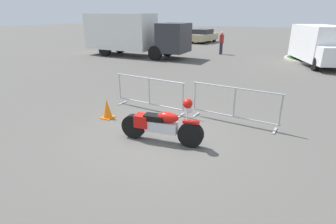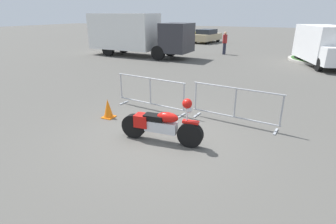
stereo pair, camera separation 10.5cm
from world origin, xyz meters
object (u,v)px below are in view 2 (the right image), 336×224
motorcycle (161,125)px  traffic_cone (108,109)px  crowd_barrier_near (150,93)px  box_truck (134,33)px  parked_car_yellow (184,35)px  crowd_barrier_far (235,105)px  parked_car_black (162,34)px  pedestrian (225,42)px  delivery_van (324,44)px  parked_car_tan (207,36)px

motorcycle → traffic_cone: bearing=156.0°
crowd_barrier_near → box_truck: 11.86m
motorcycle → box_truck: box_truck is taller
traffic_cone → box_truck: bearing=118.4°
parked_car_yellow → box_truck: bearing=-167.7°
motorcycle → crowd_barrier_near: (-1.37, 1.94, 0.10)m
crowd_barrier_far → motorcycle: bearing=-125.3°
crowd_barrier_near → box_truck: bearing=124.6°
parked_car_black → pedestrian: size_ratio=2.64×
traffic_cone → motorcycle: bearing=-18.6°
pedestrian → traffic_cone: pedestrian is taller
crowd_barrier_near → parked_car_black: parked_car_black is taller
delivery_van → crowd_barrier_near: bearing=-45.1°
parked_car_yellow → pedestrian: bearing=-130.9°
motorcycle → crowd_barrier_far: bearing=49.4°
crowd_barrier_near → parked_car_yellow: (-7.41, 20.92, 0.19)m
motorcycle → parked_car_yellow: size_ratio=0.46×
delivery_van → parked_car_yellow: (-12.96, 9.57, -0.50)m
pedestrian → crowd_barrier_far: bearing=-60.6°
parked_car_tan → crowd_barrier_near: bearing=-158.5°
crowd_barrier_near → parked_car_black: (-10.09, 20.94, 0.17)m
parked_car_yellow → parked_car_black: bearing=98.4°
crowd_barrier_far → traffic_cone: crowd_barrier_far is taller
crowd_barrier_far → parked_car_yellow: size_ratio=0.56×
parked_car_yellow → pedestrian: 10.05m
pedestrian → crowd_barrier_near: bearing=-72.1°
motorcycle → delivery_van: delivery_van is taller
crowd_barrier_near → pedestrian: pedestrian is taller
motorcycle → delivery_van: size_ratio=0.39×
motorcycle → box_truck: (-8.09, 11.65, 1.18)m
box_truck → parked_car_tan: bearing=81.1°
parked_car_black → box_truck: bearing=-154.6°
crowd_barrier_far → delivery_van: delivery_van is taller
box_truck → delivery_van: bearing=8.7°
crowd_barrier_far → box_truck: 13.60m
parked_car_yellow → traffic_cone: (6.61, -22.13, -0.46)m
crowd_barrier_near → parked_car_yellow: parked_car_yellow is taller
delivery_van → parked_car_yellow: delivery_van is taller
crowd_barrier_near → box_truck: size_ratio=0.33×
box_truck → pedestrian: (5.81, 3.55, -0.72)m
parked_car_yellow → crowd_barrier_far: bearing=-145.4°
crowd_barrier_near → crowd_barrier_far: 2.75m
motorcycle → box_truck: bearing=119.4°
box_truck → parked_car_black: box_truck is taller
crowd_barrier_far → parked_car_yellow: 23.26m
delivery_van → parked_car_yellow: size_ratio=1.18×
parked_car_black → traffic_cone: size_ratio=7.56×
motorcycle → crowd_barrier_far: size_ratio=0.82×
box_truck → pedestrian: box_truck is taller
crowd_barrier_near → traffic_cone: 1.47m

